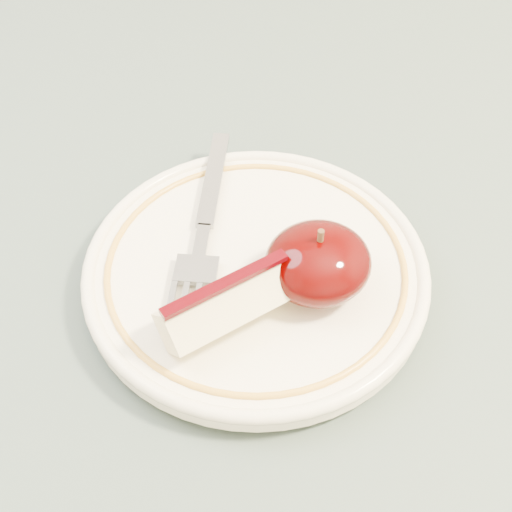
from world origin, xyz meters
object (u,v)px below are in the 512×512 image
object	(u,v)px
table	(297,391)
plate	(256,270)
apple_half	(318,263)
fork	(204,228)

from	to	relation	value
table	plate	bearing A→B (deg)	120.34
apple_half	fork	distance (m)	0.09
plate	apple_half	size ratio (longest dim) A/B	3.39
plate	fork	distance (m)	0.05
table	plate	xyz separation A→B (m)	(-0.02, 0.04, 0.10)
apple_half	fork	world-z (taller)	apple_half
plate	fork	bearing A→B (deg)	124.17
apple_half	table	bearing A→B (deg)	-132.89
table	apple_half	size ratio (longest dim) A/B	13.73
table	fork	world-z (taller)	fork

